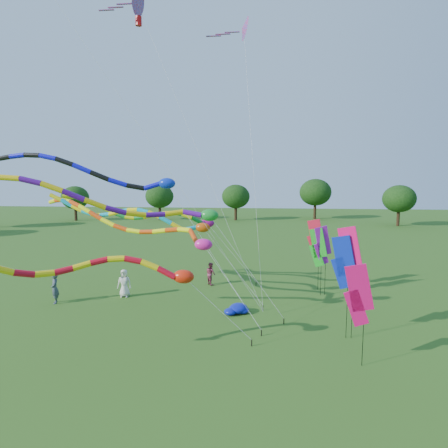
# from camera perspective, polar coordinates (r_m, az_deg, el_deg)

# --- Properties ---
(ground) EXTENTS (160.00, 160.00, 0.00)m
(ground) POSITION_cam_1_polar(r_m,az_deg,el_deg) (17.03, -3.00, -18.40)
(ground) COLOR #275516
(ground) RESTS_ON ground
(tree_ring) EXTENTS (119.21, 119.43, 9.37)m
(tree_ring) POSITION_cam_1_polar(r_m,az_deg,el_deg) (16.81, 3.51, 0.39)
(tree_ring) COLOR #382314
(tree_ring) RESTS_ON ground
(tube_kite_red) EXTENTS (11.33, 4.84, 5.77)m
(tube_kite_red) POSITION_cam_1_polar(r_m,az_deg,el_deg) (15.33, -19.02, -6.34)
(tube_kite_red) COLOR black
(tube_kite_red) RESTS_ON ground
(tube_kite_orange) EXTENTS (13.51, 5.92, 6.68)m
(tube_kite_orange) POSITION_cam_1_polar(r_m,az_deg,el_deg) (21.20, -13.03, -0.19)
(tube_kite_orange) COLOR black
(tube_kite_orange) RESTS_ON ground
(tube_kite_purple) EXTENTS (15.77, 3.40, 8.07)m
(tube_kite_purple) POSITION_cam_1_polar(r_m,az_deg,el_deg) (17.96, -17.75, 3.30)
(tube_kite_purple) COLOR black
(tube_kite_purple) RESTS_ON ground
(tube_kite_blue) EXTENTS (17.38, 1.23, 9.53)m
(tube_kite_blue) POSITION_cam_1_polar(r_m,az_deg,el_deg) (22.54, -21.63, 7.60)
(tube_kite_blue) COLOR black
(tube_kite_blue) RESTS_ON ground
(tube_kite_cyan) EXTENTS (12.65, 1.64, 6.85)m
(tube_kite_cyan) POSITION_cam_1_polar(r_m,az_deg,el_deg) (21.79, -12.16, 0.99)
(tube_kite_cyan) COLOR black
(tube_kite_cyan) RESTS_ON ground
(tube_kite_green) EXTENTS (12.41, 1.96, 6.78)m
(tube_kite_green) POSITION_cam_1_polar(r_m,az_deg,el_deg) (25.20, -10.04, 1.32)
(tube_kite_green) COLOR black
(tube_kite_green) RESTS_ON ground
(delta_kite_high_a) EXTENTS (9.57, 3.34, 18.69)m
(delta_kite_high_a) POSITION_cam_1_polar(r_m,az_deg,el_deg) (24.91, -13.22, 30.18)
(delta_kite_high_a) COLOR black
(delta_kite_high_a) RESTS_ON ground
(delta_kite_high_c) EXTENTS (3.63, 5.13, 16.97)m
(delta_kite_high_c) POSITION_cam_1_polar(r_m,az_deg,el_deg) (25.14, 3.00, 27.59)
(delta_kite_high_c) COLOR black
(delta_kite_high_c) RESTS_ON ground
(banner_pole_magenta_a) EXTENTS (1.16, 0.17, 4.08)m
(banner_pole_magenta_a) POSITION_cam_1_polar(r_m,az_deg,el_deg) (15.51, 19.77, -10.18)
(banner_pole_magenta_a) COLOR black
(banner_pole_magenta_a) RESTS_ON ground
(banner_pole_green) EXTENTS (1.12, 0.47, 4.29)m
(banner_pole_green) POSITION_cam_1_polar(r_m,az_deg,el_deg) (24.06, 14.10, -3.49)
(banner_pole_green) COLOR black
(banner_pole_green) RESTS_ON ground
(banner_pole_red) EXTENTS (1.14, 0.41, 4.72)m
(banner_pole_red) POSITION_cam_1_polar(r_m,az_deg,el_deg) (25.13, 13.76, -2.08)
(banner_pole_red) COLOR black
(banner_pole_red) RESTS_ON ground
(banner_pole_blue_b) EXTENTS (1.10, 0.53, 4.78)m
(banner_pole_blue_b) POSITION_cam_1_polar(r_m,az_deg,el_deg) (17.86, 17.71, -5.60)
(banner_pole_blue_b) COLOR black
(banner_pole_blue_b) RESTS_ON ground
(banner_pole_violet) EXTENTS (1.14, 0.39, 4.42)m
(banner_pole_violet) POSITION_cam_1_polar(r_m,az_deg,el_deg) (24.08, 14.76, -3.20)
(banner_pole_violet) COLOR black
(banner_pole_violet) RESTS_ON ground
(banner_pole_magenta_b) EXTENTS (1.09, 0.55, 5.20)m
(banner_pole_magenta_b) POSITION_cam_1_polar(r_m,az_deg,el_deg) (17.85, 18.50, -4.28)
(banner_pole_magenta_b) COLOR black
(banner_pole_magenta_b) RESTS_ON ground
(blue_nylon_heap) EXTENTS (1.30, 1.65, 0.51)m
(blue_nylon_heap) POSITION_cam_1_polar(r_m,az_deg,el_deg) (20.58, 2.28, -13.17)
(blue_nylon_heap) COLOR #0C18A1
(blue_nylon_heap) RESTS_ON ground
(person_a) EXTENTS (0.90, 0.65, 1.73)m
(person_a) POSITION_cam_1_polar(r_m,az_deg,el_deg) (24.25, -14.96, -8.70)
(person_a) COLOR silver
(person_a) RESTS_ON ground
(person_b) EXTENTS (0.70, 0.78, 1.80)m
(person_b) POSITION_cam_1_polar(r_m,az_deg,el_deg) (24.37, -24.38, -8.91)
(person_b) COLOR #3D4756
(person_b) RESTS_ON ground
(person_c) EXTENTS (0.92, 0.95, 1.55)m
(person_c) POSITION_cam_1_polar(r_m,az_deg,el_deg) (26.12, -2.04, -7.55)
(person_c) COLOR #92354E
(person_c) RESTS_ON ground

